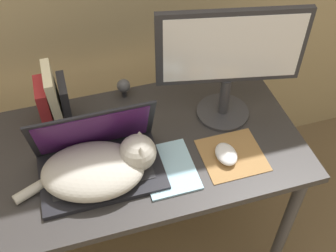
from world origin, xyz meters
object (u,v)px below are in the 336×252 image
Objects in this scene: laptop at (99,160)px; notepad at (169,168)px; computer_mouse at (226,154)px; book_row at (54,103)px; cat at (101,167)px; webcam at (124,86)px; external_monitor at (230,59)px.

notepad is (0.21, -0.06, -0.04)m from laptop.
book_row is at bearing 148.05° from computer_mouse.
laptop is at bearing -66.86° from book_row.
webcam is at bearing 67.35° from cat.
external_monitor is at bearing 35.92° from notepad.
notepad is at bearing -6.47° from cat.
webcam is (-0.25, 0.39, 0.03)m from computer_mouse.
book_row reaches higher than cat.
external_monitor is (0.47, 0.13, 0.20)m from laptop.
cat is at bearing -112.65° from webcam.
laptop is at bearing 163.37° from notepad.
cat is 1.94× the size of book_row.
external_monitor is 0.60m from book_row.
book_row is at bearing 135.70° from notepad.
cat is 0.22m from notepad.
external_monitor is 2.22× the size of notepad.
laptop is 5.12× the size of webcam.
notepad is (-0.19, 0.01, -0.02)m from computer_mouse.
external_monitor is at bearing -31.14° from webcam.
book_row is at bearing 110.03° from cat.
computer_mouse is 0.60m from book_row.
book_row is 0.27m from webcam.
book_row is at bearing 168.41° from external_monitor.
laptop is 1.66× the size of book_row.
cat reaches higher than webcam.
cat is at bearing 173.53° from notepad.
laptop reaches higher than cat.
laptop reaches higher than computer_mouse.
webcam is (0.15, 0.36, -0.01)m from cat.
external_monitor reaches higher than book_row.
book_row reaches higher than webcam.
computer_mouse is 0.41× the size of book_row.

